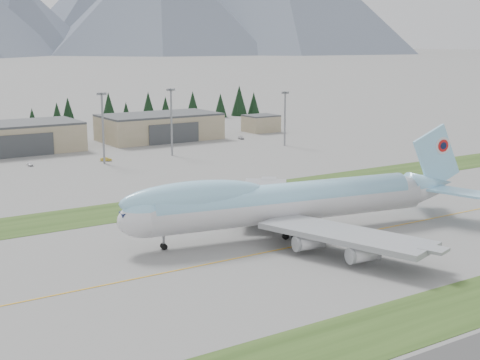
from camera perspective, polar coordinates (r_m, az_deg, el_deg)
ground at (r=132.78m, az=4.29°, el=-5.76°), size 7000.00×7000.00×0.00m
grass_strip_near at (r=106.83m, az=16.88°, el=-10.66°), size 400.00×14.00×0.08m
grass_strip_far at (r=169.50m, az=-4.91°, el=-1.93°), size 400.00×18.00×0.08m
taxiway_line_main at (r=132.78m, az=4.29°, el=-5.76°), size 400.00×0.40×0.02m
boeing_747_freighter at (r=139.89m, az=4.00°, el=-1.84°), size 82.21×69.68×21.56m
hangar_center at (r=260.49m, az=-18.84°, el=3.45°), size 48.00×26.60×10.80m
hangar_right at (r=280.83m, az=-6.88°, el=4.54°), size 48.00×26.60×10.80m
control_shed at (r=304.48m, az=1.80°, el=4.86°), size 14.00×12.00×7.60m
floodlight_masts at (r=223.20m, az=-14.04°, el=5.14°), size 180.90×6.50×23.84m
service_vehicle_a at (r=229.97m, az=-17.49°, el=1.16°), size 1.63×3.84×1.30m
service_vehicle_b at (r=232.78m, az=-11.35°, el=1.60°), size 4.02×3.20×1.28m
service_vehicle_c at (r=280.75m, az=0.08°, el=3.51°), size 2.49×4.23×1.15m
conifer_belt at (r=322.76m, az=-19.37°, el=5.25°), size 274.00×15.75×16.88m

